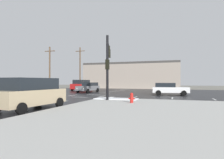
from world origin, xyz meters
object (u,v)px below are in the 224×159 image
utility_pole_far (50,68)px  utility_pole_distant (80,67)px  traffic_signal_mast (108,58)px  suv_tan (31,93)px  sedan_grey (89,87)px  fire_hydrant (132,98)px  sedan_white (169,89)px  sedan_navy (43,86)px  suv_red (81,85)px

utility_pole_far → utility_pole_distant: (2.70, 7.04, 0.46)m
traffic_signal_mast → suv_tan: traffic_signal_mast is taller
sedan_grey → suv_tan: 18.94m
fire_hydrant → sedan_white: size_ratio=0.17×
traffic_signal_mast → sedan_grey: size_ratio=1.25×
sedan_navy → utility_pole_far: 3.71m
traffic_signal_mast → fire_hydrant: bearing=-151.2°
traffic_signal_mast → suv_tan: 8.56m
fire_hydrant → sedan_white: sedan_white is taller
traffic_signal_mast → sedan_grey: 13.31m
traffic_signal_mast → utility_pole_distant: (-13.89, 20.30, 0.78)m
suv_red → fire_hydrant: bearing=-138.9°
suv_tan → utility_pole_distant: bearing=26.1°
traffic_signal_mast → suv_tan: size_ratio=1.18×
utility_pole_distant → sedan_white: bearing=-31.7°
suv_red → utility_pole_distant: 7.01m
traffic_signal_mast → sedan_grey: bearing=16.2°
fire_hydrant → sedan_white: (2.38, 11.22, 0.32)m
fire_hydrant → suv_tan: suv_tan is taller
sedan_grey → suv_tan: bearing=20.5°
sedan_navy → utility_pole_distant: size_ratio=0.50×
fire_hydrant → utility_pole_distant: (-16.91, 23.15, 4.30)m
utility_pole_far → traffic_signal_mast: bearing=-38.6°
traffic_signal_mast → suv_red: 18.92m
sedan_white → suv_tan: suv_tan is taller
traffic_signal_mast → utility_pole_far: size_ratio=0.70×
suv_tan → sedan_white: bearing=-22.4°
suv_tan → utility_pole_far: bearing=37.9°
utility_pole_far → sedan_grey: bearing=-15.2°
suv_tan → utility_pole_distant: size_ratio=0.53×
fire_hydrant → sedan_navy: (-20.29, 15.16, 0.32)m
sedan_grey → utility_pole_far: bearing=-99.1°
traffic_signal_mast → sedan_navy: bearing=36.7°
suv_tan → utility_pole_distant: (-11.38, 27.93, 3.74)m
fire_hydrant → utility_pole_far: utility_pole_far is taller
sedan_white → suv_tan: (-7.91, -16.00, 0.24)m
utility_pole_far → suv_tan: bearing=-56.0°
suv_tan → sedan_navy: bearing=40.4°
fire_hydrant → suv_red: 22.77m
utility_pole_far → sedan_navy: bearing=-125.5°
traffic_signal_mast → suv_red: bearing=17.7°
suv_tan → fire_hydrant: bearing=-45.2°
traffic_signal_mast → sedan_navy: size_ratio=1.27×
suv_red → suv_tan: bearing=-156.4°
sedan_white → suv_tan: bearing=-122.4°
suv_red → utility_pole_far: 6.89m
suv_red → sedan_navy: bearing=117.8°
traffic_signal_mast → sedan_grey: traffic_signal_mast is taller
suv_red → utility_pole_far: (-5.74, -1.94, 3.28)m
traffic_signal_mast → utility_pole_distant: 24.61m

